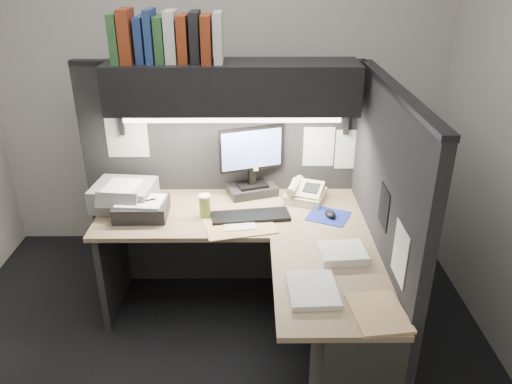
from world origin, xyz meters
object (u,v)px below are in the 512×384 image
monitor (252,168)px  printer (124,195)px  notebook_stack (142,209)px  telephone (306,194)px  desk (284,301)px  keyboard (250,216)px  overhead_shelf (233,87)px  coffee_cup (205,206)px

monitor → printer: bearing=172.1°
printer → notebook_stack: printer is taller
monitor → telephone: monitor is taller
desk → telephone: 0.82m
keyboard → telephone: 0.45m
telephone → printer: 1.21m
overhead_shelf → printer: overhead_shelf is taller
keyboard → notebook_stack: 0.69m
overhead_shelf → monitor: bearing=29.4°
telephone → notebook_stack: (-1.06, -0.22, -0.00)m
desk → notebook_stack: bearing=150.1°
overhead_shelf → coffee_cup: overhead_shelf is taller
monitor → overhead_shelf: bearing=-169.6°
overhead_shelf → printer: bearing=-172.2°
overhead_shelf → keyboard: bearing=-68.9°
desk → notebook_stack: notebook_stack is taller
overhead_shelf → coffee_cup: size_ratio=11.56×
monitor → coffee_cup: bearing=-152.3°
overhead_shelf → monitor: size_ratio=3.19×
monitor → keyboard: bearing=-110.7°
monitor → printer: 0.87m
printer → coffee_cup: bearing=-9.2°
telephone → coffee_cup: coffee_cup is taller
desk → notebook_stack: 1.07m
keyboard → telephone: bearing=26.5°
desk → printer: 1.27m
keyboard → coffee_cup: 0.29m
keyboard → notebook_stack: (-0.69, 0.04, 0.04)m
telephone → monitor: bearing=-174.6°
telephone → coffee_cup: size_ratio=1.89×
overhead_shelf → keyboard: 0.82m
keyboard → printer: size_ratio=1.29×
overhead_shelf → monitor: 0.59m
printer → notebook_stack: size_ratio=1.17×
telephone → printer: printer is taller
telephone → notebook_stack: bearing=-148.4°
monitor → telephone: bearing=-33.8°
coffee_cup → notebook_stack: size_ratio=0.41×
overhead_shelf → telephone: overhead_shelf is taller
notebook_stack → printer: bearing=134.3°
overhead_shelf → keyboard: size_ratio=3.16×
telephone → notebook_stack: 1.08m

